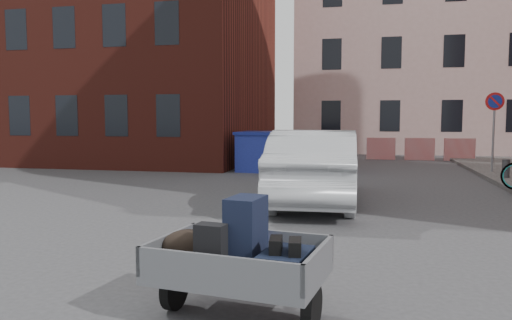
# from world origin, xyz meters

# --- Properties ---
(ground) EXTENTS (120.00, 120.00, 0.00)m
(ground) POSITION_xyz_m (0.00, 0.00, 0.00)
(ground) COLOR #38383A
(ground) RESTS_ON ground
(building_brick) EXTENTS (12.00, 10.00, 14.00)m
(building_brick) POSITION_xyz_m (-9.00, 13.00, 7.00)
(building_brick) COLOR #591E16
(building_brick) RESTS_ON ground
(building_pink) EXTENTS (16.00, 8.00, 14.00)m
(building_pink) POSITION_xyz_m (6.00, 22.00, 7.00)
(building_pink) COLOR #C29D95
(building_pink) RESTS_ON ground
(far_building) EXTENTS (6.00, 6.00, 8.00)m
(far_building) POSITION_xyz_m (-20.00, 22.00, 4.00)
(far_building) COLOR maroon
(far_building) RESTS_ON ground
(no_parking_sign) EXTENTS (0.60, 0.09, 2.65)m
(no_parking_sign) POSITION_xyz_m (6.00, 9.48, 2.01)
(no_parking_sign) COLOR gray
(no_parking_sign) RESTS_ON sidewalk
(barriers) EXTENTS (4.70, 0.18, 1.00)m
(barriers) POSITION_xyz_m (4.20, 15.00, 0.50)
(barriers) COLOR red
(barriers) RESTS_ON ground
(trailer) EXTENTS (1.74, 1.90, 1.20)m
(trailer) POSITION_xyz_m (0.66, -3.98, 0.61)
(trailer) COLOR black
(trailer) RESTS_ON ground
(dumpster) EXTENTS (3.55, 2.04, 1.43)m
(dumpster) POSITION_xyz_m (-0.95, 9.01, 0.72)
(dumpster) COLOR navy
(dumpster) RESTS_ON ground
(silver_car) EXTENTS (2.00, 5.15, 1.67)m
(silver_car) POSITION_xyz_m (0.72, 2.71, 0.84)
(silver_car) COLOR #ADB1B5
(silver_car) RESTS_ON ground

